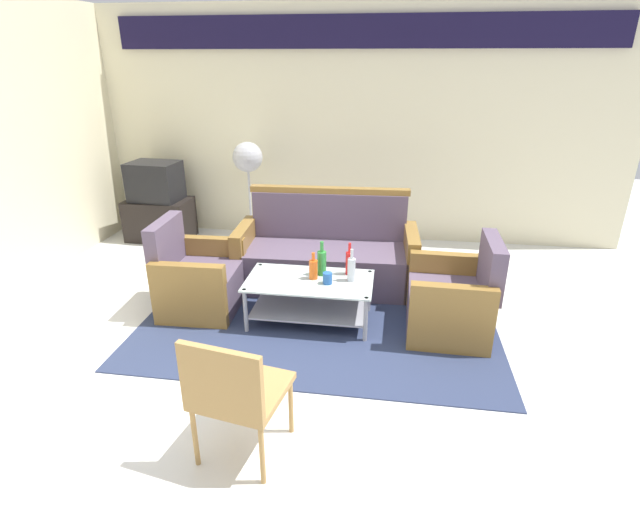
% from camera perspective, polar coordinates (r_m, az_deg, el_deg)
% --- Properties ---
extents(ground_plane, '(14.00, 14.00, 0.00)m').
position_cam_1_polar(ground_plane, '(3.75, 0.16, -13.51)').
color(ground_plane, white).
extents(wall_back, '(6.52, 0.19, 2.80)m').
position_cam_1_polar(wall_back, '(6.11, 4.48, 15.60)').
color(wall_back, beige).
rests_on(wall_back, ground).
extents(rug, '(3.11, 2.17, 0.01)m').
position_cam_1_polar(rug, '(4.43, 0.00, -7.22)').
color(rug, '#2D3856').
rests_on(rug, ground).
extents(couch, '(1.83, 0.81, 0.96)m').
position_cam_1_polar(couch, '(4.91, 0.80, -0.09)').
color(couch, '#5B4C60').
rests_on(couch, rug).
extents(armchair_left, '(0.72, 0.78, 0.85)m').
position_cam_1_polar(armchair_left, '(4.60, -14.23, -2.84)').
color(armchair_left, '#5B4C60').
rests_on(armchair_left, rug).
extents(armchair_right, '(0.71, 0.77, 0.85)m').
position_cam_1_polar(armchair_right, '(4.23, 15.42, -5.29)').
color(armchair_right, '#5B4C60').
rests_on(armchair_right, rug).
extents(coffee_table, '(1.10, 0.60, 0.40)m').
position_cam_1_polar(coffee_table, '(4.24, -1.24, -4.61)').
color(coffee_table, silver).
rests_on(coffee_table, rug).
extents(bottle_orange, '(0.08, 0.08, 0.24)m').
position_cam_1_polar(bottle_orange, '(4.17, -0.80, -1.59)').
color(bottle_orange, '#D85919').
rests_on(bottle_orange, coffee_table).
extents(bottle_green, '(0.08, 0.08, 0.31)m').
position_cam_1_polar(bottle_green, '(4.23, 0.22, -0.80)').
color(bottle_green, '#2D8C38').
rests_on(bottle_green, coffee_table).
extents(bottle_clear, '(0.07, 0.07, 0.29)m').
position_cam_1_polar(bottle_clear, '(4.13, 3.75, -1.59)').
color(bottle_clear, silver).
rests_on(bottle_clear, coffee_table).
extents(bottle_red, '(0.07, 0.07, 0.30)m').
position_cam_1_polar(bottle_red, '(4.25, 3.50, -0.82)').
color(bottle_red, red).
rests_on(bottle_red, coffee_table).
extents(cup, '(0.08, 0.08, 0.10)m').
position_cam_1_polar(cup, '(4.09, 0.89, -2.70)').
color(cup, '#2659A5').
rests_on(cup, coffee_table).
extents(tv_stand, '(0.80, 0.50, 0.52)m').
position_cam_1_polar(tv_stand, '(6.57, -18.44, 4.11)').
color(tv_stand, black).
rests_on(tv_stand, ground).
extents(television, '(0.63, 0.49, 0.48)m').
position_cam_1_polar(television, '(6.44, -18.97, 8.33)').
color(television, black).
rests_on(television, tv_stand).
extents(pedestal_fan, '(0.36, 0.36, 1.27)m').
position_cam_1_polar(pedestal_fan, '(5.98, -8.55, 10.77)').
color(pedestal_fan, '#2D2D33').
rests_on(pedestal_fan, ground).
extents(wicker_chair, '(0.56, 0.56, 0.84)m').
position_cam_1_polar(wicker_chair, '(2.81, -10.14, -15.40)').
color(wicker_chair, '#AD844C').
rests_on(wicker_chair, ground).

